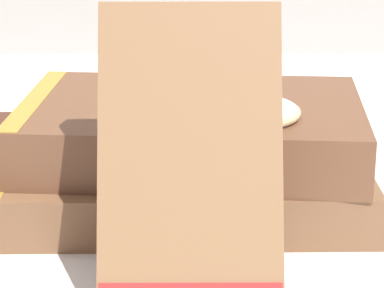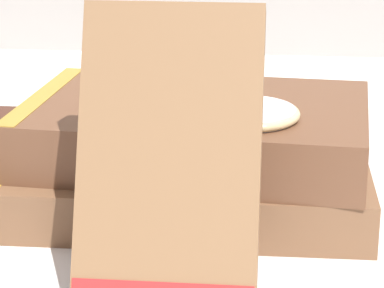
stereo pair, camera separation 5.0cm
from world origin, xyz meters
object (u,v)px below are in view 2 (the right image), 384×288
(book_leaning_front, at_px, (170,166))
(pocket_watch, at_px, (247,113))
(book_flat_bottom, at_px, (176,180))
(reading_glasses, at_px, (164,115))
(book_flat_top, at_px, (187,129))

(book_leaning_front, distance_m, pocket_watch, 0.09)
(book_flat_bottom, relative_size, reading_glasses, 1.74)
(book_flat_top, bearing_deg, book_leaning_front, -83.59)
(book_leaning_front, relative_size, pocket_watch, 2.24)
(book_flat_bottom, height_order, reading_glasses, book_flat_bottom)
(pocket_watch, height_order, reading_glasses, pocket_watch)
(book_flat_top, height_order, pocket_watch, pocket_watch)
(book_flat_top, bearing_deg, reading_glasses, 106.39)
(book_flat_top, distance_m, book_leaning_front, 0.11)
(book_flat_bottom, bearing_deg, reading_glasses, 99.26)
(book_leaning_front, bearing_deg, book_flat_top, 92.01)
(pocket_watch, bearing_deg, book_flat_top, 140.92)
(book_flat_bottom, distance_m, book_flat_top, 0.03)
(book_flat_bottom, xyz_separation_m, book_flat_top, (0.01, 0.00, 0.03))
(book_flat_bottom, bearing_deg, pocket_watch, -31.79)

